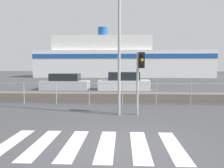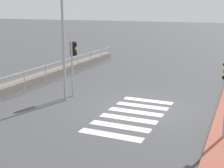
{
  "view_description": "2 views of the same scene",
  "coord_description": "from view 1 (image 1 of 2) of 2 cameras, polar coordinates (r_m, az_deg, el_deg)",
  "views": [
    {
      "loc": [
        0.03,
        -5.74,
        2.15
      ],
      "look_at": [
        -0.37,
        2.0,
        1.5
      ],
      "focal_mm": 35.0,
      "sensor_mm": 36.0,
      "label": 1
    },
    {
      "loc": [
        -12.49,
        -4.09,
        4.41
      ],
      "look_at": [
        -0.67,
        1.0,
        1.2
      ],
      "focal_mm": 50.0,
      "sensor_mm": 36.0,
      "label": 2
    }
  ],
  "objects": [
    {
      "name": "traffic_light_far",
      "position": [
        9.48,
        7.36,
        3.87
      ],
      "size": [
        0.34,
        0.32,
        2.72
      ],
      "color": "#9EA0A3",
      "rests_on": "ground_plane"
    },
    {
      "name": "crosswalk",
      "position": [
        6.2,
        -5.78,
        -15.5
      ],
      "size": [
        4.95,
        2.4,
        0.01
      ],
      "color": "silver",
      "rests_on": "ground_plane"
    },
    {
      "name": "harbor_fence",
      "position": [
        11.99,
        2.77,
        -1.62
      ],
      "size": [
        22.24,
        0.04,
        1.24
      ],
      "color": "#9EA0A3",
      "rests_on": "ground_plane"
    },
    {
      "name": "streetlamp",
      "position": [
        9.26,
        1.88,
        13.65
      ],
      "size": [
        0.32,
        1.36,
        5.69
      ],
      "color": "#9EA0A3",
      "rests_on": "ground_plane"
    },
    {
      "name": "ground_plane",
      "position": [
        6.13,
        2.57,
        -15.74
      ],
      "size": [
        160.0,
        160.0,
        0.0
      ],
      "primitive_type": "plane",
      "color": "#424244"
    },
    {
      "name": "ferry_boat",
      "position": [
        42.26,
        1.83,
        6.29
      ],
      "size": [
        32.56,
        7.31,
        9.44
      ],
      "color": "white",
      "rests_on": "ground_plane"
    },
    {
      "name": "parked_car_silver",
      "position": [
        20.18,
        -12.11,
        0.34
      ],
      "size": [
        4.27,
        1.76,
        1.45
      ],
      "color": "#BCBCC1",
      "rests_on": "ground_plane"
    },
    {
      "name": "seawall",
      "position": [
        12.93,
        2.77,
        -3.61
      ],
      "size": [
        24.66,
        0.55,
        0.52
      ],
      "color": "#6B6056",
      "rests_on": "ground_plane"
    },
    {
      "name": "parked_car_white",
      "position": [
        19.49,
        3.15,
        0.46
      ],
      "size": [
        4.52,
        1.9,
        1.59
      ],
      "color": "silver",
      "rests_on": "ground_plane"
    }
  ]
}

